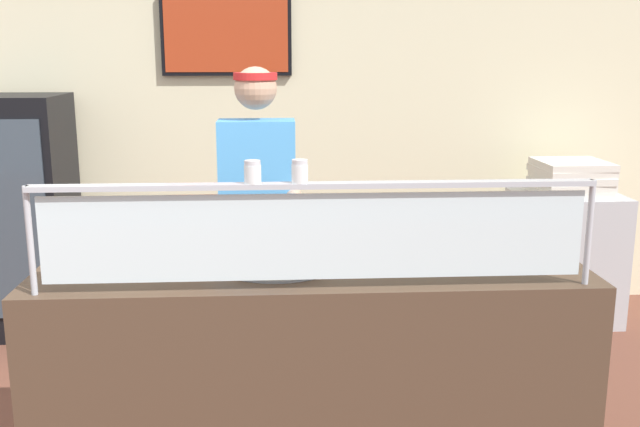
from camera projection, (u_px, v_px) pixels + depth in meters
name	position (u px, v px, depth m)	size (l,w,h in m)	color
ground_plane	(306.00, 402.00, 3.87)	(12.00, 12.00, 0.00)	brown
shop_rear_unit	(295.00, 119.00, 5.17)	(6.69, 0.13, 2.70)	beige
serving_counter	(313.00, 373.00, 3.12)	(2.29, 0.68, 0.95)	#4C3828
sneeze_guard	(316.00, 221.00, 2.69)	(2.11, 0.06, 0.41)	#B2B5BC
pizza_tray	(277.00, 262.00, 3.04)	(0.49, 0.49, 0.04)	#9EA0A8
pizza_server	(265.00, 259.00, 3.02)	(0.07, 0.28, 0.01)	#ADAFB7
parmesan_shaker	(253.00, 173.00, 2.64)	(0.06, 0.06, 0.09)	white
pepper_flake_shaker	(300.00, 173.00, 2.65)	(0.06, 0.06, 0.09)	white
worker_figure	(259.00, 218.00, 3.68)	(0.41, 0.50, 1.76)	#23232D
drink_fridge	(20.00, 215.00, 4.75)	(0.64, 0.63, 1.56)	black
prep_shelf	(564.00, 257.00, 5.00)	(0.70, 0.55, 0.89)	#B7BABF
pizza_box_stack	(571.00, 177.00, 4.88)	(0.47, 0.46, 0.22)	silver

